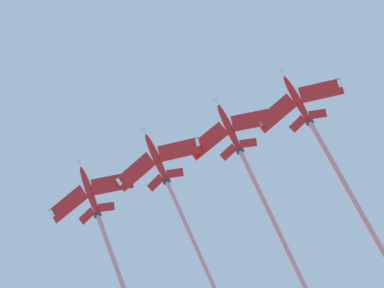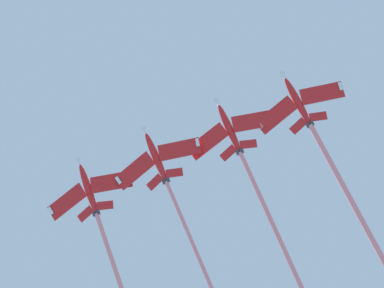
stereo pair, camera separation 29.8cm
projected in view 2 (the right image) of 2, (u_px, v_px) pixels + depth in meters
name	position (u px, v px, depth m)	size (l,w,h in m)	color
jet_far_left	(327.00, 157.00, 113.89)	(21.56, 48.71, 24.85)	red
jet_inner_left	(250.00, 175.00, 115.60)	(22.11, 47.04, 25.48)	red
jet_centre	(170.00, 190.00, 116.65)	(20.17, 44.35, 23.25)	red
jet_inner_right	(103.00, 233.00, 117.49)	(21.59, 45.05, 24.36)	red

